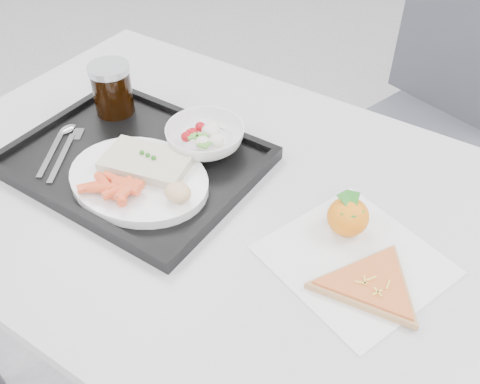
{
  "coord_description": "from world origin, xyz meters",
  "views": [
    {
      "loc": [
        0.43,
        -0.28,
        1.41
      ],
      "look_at": [
        0.04,
        0.3,
        0.77
      ],
      "focal_mm": 40.0,
      "sensor_mm": 36.0,
      "label": 1
    }
  ],
  "objects_px": {
    "tangerine": "(348,216)",
    "cola_glass": "(112,88)",
    "chair": "(438,107)",
    "salad_bowl": "(205,138)",
    "tray": "(135,161)",
    "dinner_plate": "(139,179)",
    "table": "(221,219)",
    "pizza_slice": "(372,285)"
  },
  "relations": [
    {
      "from": "tray",
      "to": "pizza_slice",
      "type": "xyz_separation_m",
      "value": [
        0.5,
        -0.02,
        0.0
      ]
    },
    {
      "from": "salad_bowl",
      "to": "pizza_slice",
      "type": "relative_size",
      "value": 0.54
    },
    {
      "from": "dinner_plate",
      "to": "cola_glass",
      "type": "height_order",
      "value": "cola_glass"
    },
    {
      "from": "cola_glass",
      "to": "tray",
      "type": "bearing_deg",
      "value": -35.04
    },
    {
      "from": "dinner_plate",
      "to": "table",
      "type": "bearing_deg",
      "value": 30.09
    },
    {
      "from": "dinner_plate",
      "to": "pizza_slice",
      "type": "xyz_separation_m",
      "value": [
        0.44,
        0.02,
        -0.01
      ]
    },
    {
      "from": "tangerine",
      "to": "salad_bowl",
      "type": "bearing_deg",
      "value": 172.81
    },
    {
      "from": "table",
      "to": "salad_bowl",
      "type": "distance_m",
      "value": 0.16
    },
    {
      "from": "chair",
      "to": "salad_bowl",
      "type": "distance_m",
      "value": 0.85
    },
    {
      "from": "dinner_plate",
      "to": "chair",
      "type": "bearing_deg",
      "value": 71.81
    },
    {
      "from": "chair",
      "to": "tray",
      "type": "distance_m",
      "value": 0.97
    },
    {
      "from": "tray",
      "to": "tangerine",
      "type": "relative_size",
      "value": 5.55
    },
    {
      "from": "chair",
      "to": "tangerine",
      "type": "xyz_separation_m",
      "value": [
        0.06,
        -0.81,
        0.25
      ]
    },
    {
      "from": "cola_glass",
      "to": "pizza_slice",
      "type": "height_order",
      "value": "cola_glass"
    },
    {
      "from": "pizza_slice",
      "to": "table",
      "type": "bearing_deg",
      "value": 171.02
    },
    {
      "from": "table",
      "to": "dinner_plate",
      "type": "bearing_deg",
      "value": -149.91
    },
    {
      "from": "tangerine",
      "to": "table",
      "type": "bearing_deg",
      "value": -170.64
    },
    {
      "from": "pizza_slice",
      "to": "chair",
      "type": "bearing_deg",
      "value": 98.9
    },
    {
      "from": "cola_glass",
      "to": "pizza_slice",
      "type": "xyz_separation_m",
      "value": [
        0.64,
        -0.13,
        -0.06
      ]
    },
    {
      "from": "salad_bowl",
      "to": "tray",
      "type": "bearing_deg",
      "value": -131.49
    },
    {
      "from": "tray",
      "to": "dinner_plate",
      "type": "bearing_deg",
      "value": -41.19
    },
    {
      "from": "table",
      "to": "tangerine",
      "type": "relative_size",
      "value": 14.8
    },
    {
      "from": "tangerine",
      "to": "dinner_plate",
      "type": "bearing_deg",
      "value": -162.71
    },
    {
      "from": "table",
      "to": "chair",
      "type": "xyz_separation_m",
      "value": [
        0.18,
        0.85,
        -0.15
      ]
    },
    {
      "from": "cola_glass",
      "to": "salad_bowl",
      "type": "bearing_deg",
      "value": 0.82
    },
    {
      "from": "table",
      "to": "tray",
      "type": "xyz_separation_m",
      "value": [
        -0.18,
        -0.03,
        0.08
      ]
    },
    {
      "from": "chair",
      "to": "dinner_plate",
      "type": "height_order",
      "value": "chair"
    },
    {
      "from": "salad_bowl",
      "to": "tangerine",
      "type": "relative_size",
      "value": 1.88
    },
    {
      "from": "salad_bowl",
      "to": "cola_glass",
      "type": "height_order",
      "value": "cola_glass"
    },
    {
      "from": "salad_bowl",
      "to": "pizza_slice",
      "type": "height_order",
      "value": "salad_bowl"
    },
    {
      "from": "table",
      "to": "tangerine",
      "type": "bearing_deg",
      "value": 9.36
    },
    {
      "from": "cola_glass",
      "to": "tangerine",
      "type": "height_order",
      "value": "cola_glass"
    },
    {
      "from": "table",
      "to": "tray",
      "type": "height_order",
      "value": "tray"
    },
    {
      "from": "tangerine",
      "to": "cola_glass",
      "type": "bearing_deg",
      "value": 176.18
    },
    {
      "from": "tray",
      "to": "pizza_slice",
      "type": "distance_m",
      "value": 0.5
    },
    {
      "from": "dinner_plate",
      "to": "cola_glass",
      "type": "relative_size",
      "value": 2.5
    },
    {
      "from": "table",
      "to": "cola_glass",
      "type": "bearing_deg",
      "value": 166.95
    },
    {
      "from": "dinner_plate",
      "to": "salad_bowl",
      "type": "relative_size",
      "value": 1.78
    },
    {
      "from": "tray",
      "to": "dinner_plate",
      "type": "distance_m",
      "value": 0.07
    },
    {
      "from": "chair",
      "to": "salad_bowl",
      "type": "xyz_separation_m",
      "value": [
        -0.27,
        -0.77,
        0.25
      ]
    },
    {
      "from": "tangerine",
      "to": "pizza_slice",
      "type": "distance_m",
      "value": 0.12
    },
    {
      "from": "tray",
      "to": "tangerine",
      "type": "bearing_deg",
      "value": 8.76
    }
  ]
}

